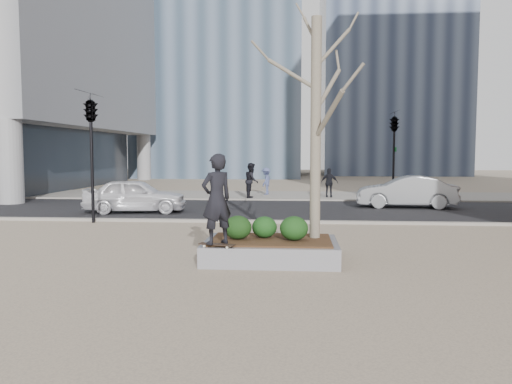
# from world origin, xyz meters

# --- Properties ---
(ground) EXTENTS (120.00, 120.00, 0.00)m
(ground) POSITION_xyz_m (0.00, 0.00, 0.00)
(ground) COLOR tan
(ground) RESTS_ON ground
(street) EXTENTS (60.00, 8.00, 0.02)m
(street) POSITION_xyz_m (0.00, 10.00, 0.01)
(street) COLOR black
(street) RESTS_ON ground
(far_sidewalk) EXTENTS (60.00, 6.00, 0.02)m
(far_sidewalk) POSITION_xyz_m (0.00, 17.00, 0.01)
(far_sidewalk) COLOR gray
(far_sidewalk) RESTS_ON ground
(planter) EXTENTS (3.00, 2.00, 0.45)m
(planter) POSITION_xyz_m (1.00, 0.00, 0.23)
(planter) COLOR gray
(planter) RESTS_ON ground
(planter_mulch) EXTENTS (2.70, 1.70, 0.04)m
(planter_mulch) POSITION_xyz_m (1.00, 0.00, 0.47)
(planter_mulch) COLOR #382314
(planter_mulch) RESTS_ON planter
(sycamore_tree) EXTENTS (2.80, 2.80, 6.60)m
(sycamore_tree) POSITION_xyz_m (2.00, 0.30, 3.79)
(sycamore_tree) COLOR gray
(sycamore_tree) RESTS_ON planter_mulch
(shrub_left) EXTENTS (0.63, 0.63, 0.53)m
(shrub_left) POSITION_xyz_m (0.25, -0.07, 0.76)
(shrub_left) COLOR black
(shrub_left) RESTS_ON planter_mulch
(shrub_middle) EXTENTS (0.58, 0.58, 0.49)m
(shrub_middle) POSITION_xyz_m (0.84, 0.16, 0.74)
(shrub_middle) COLOR #144014
(shrub_middle) RESTS_ON planter_mulch
(shrub_right) EXTENTS (0.64, 0.64, 0.54)m
(shrub_right) POSITION_xyz_m (1.52, -0.13, 0.76)
(shrub_right) COLOR #163912
(shrub_right) RESTS_ON planter_mulch
(skateboard) EXTENTS (0.81, 0.39, 0.08)m
(skateboard) POSITION_xyz_m (-0.10, -0.88, 0.49)
(skateboard) COLOR black
(skateboard) RESTS_ON planter
(skateboarder) EXTENTS (0.83, 0.79, 1.90)m
(skateboarder) POSITION_xyz_m (-0.10, -0.88, 1.48)
(skateboarder) COLOR black
(skateboarder) RESTS_ON skateboard
(police_car) EXTENTS (4.24, 2.15, 1.38)m
(police_car) POSITION_xyz_m (-4.92, 8.46, 0.71)
(police_car) COLOR white
(police_car) RESTS_ON street
(car_silver) EXTENTS (4.38, 1.87, 1.40)m
(car_silver) POSITION_xyz_m (6.41, 11.16, 0.72)
(car_silver) COLOR gray
(car_silver) RESTS_ON street
(pedestrian_a) EXTENTS (0.72, 0.91, 1.87)m
(pedestrian_a) POSITION_xyz_m (-0.79, 15.26, 0.96)
(pedestrian_a) COLOR black
(pedestrian_a) RESTS_ON far_sidewalk
(pedestrian_b) EXTENTS (0.77, 1.10, 1.56)m
(pedestrian_b) POSITION_xyz_m (-0.15, 17.41, 0.80)
(pedestrian_b) COLOR #454F7D
(pedestrian_b) RESTS_ON far_sidewalk
(pedestrian_c) EXTENTS (0.97, 0.50, 1.57)m
(pedestrian_c) POSITION_xyz_m (3.37, 15.96, 0.81)
(pedestrian_c) COLOR black
(pedestrian_c) RESTS_ON far_sidewalk
(traffic_light_near) EXTENTS (0.60, 2.48, 4.50)m
(traffic_light_near) POSITION_xyz_m (-5.50, 5.60, 2.25)
(traffic_light_near) COLOR black
(traffic_light_near) RESTS_ON ground
(traffic_light_far) EXTENTS (0.60, 2.48, 4.50)m
(traffic_light_far) POSITION_xyz_m (6.50, 14.60, 2.25)
(traffic_light_far) COLOR black
(traffic_light_far) RESTS_ON ground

